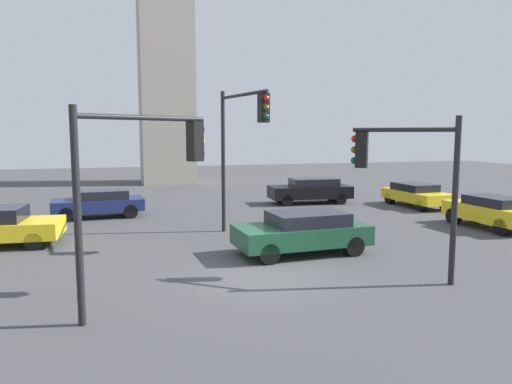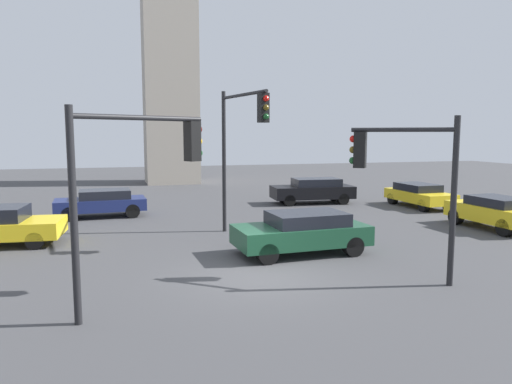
{
  "view_description": "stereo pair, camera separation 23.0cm",
  "coord_description": "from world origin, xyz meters",
  "views": [
    {
      "loc": [
        -4.06,
        -12.68,
        4.02
      ],
      "look_at": [
        0.94,
        3.77,
        1.94
      ],
      "focal_mm": 33.62,
      "sensor_mm": 36.0,
      "label": 1
    },
    {
      "loc": [
        -3.84,
        -12.75,
        4.02
      ],
      "look_at": [
        0.94,
        3.77,
        1.94
      ],
      "focal_mm": 33.62,
      "sensor_mm": 36.0,
      "label": 2
    }
  ],
  "objects": [
    {
      "name": "traffic_light_0",
      "position": [
        0.66,
        4.82,
        4.08
      ],
      "size": [
        0.9,
        3.8,
        5.73
      ],
      "rotation": [
        0.0,
        0.0,
        -1.39
      ],
      "color": "black",
      "rests_on": "ground_plane"
    },
    {
      "name": "car_1",
      "position": [
        2.07,
        2.04,
        0.76
      ],
      "size": [
        4.52,
        2.23,
        1.41
      ],
      "rotation": [
        0.0,
        0.0,
        3.19
      ],
      "color": "#19472D",
      "rests_on": "ground_plane"
    },
    {
      "name": "ground_plane",
      "position": [
        0.0,
        0.0,
        0.0
      ],
      "size": [
        95.57,
        95.57,
        0.0
      ],
      "primitive_type": "plane",
      "color": "#424244"
    },
    {
      "name": "car_5",
      "position": [
        11.48,
        3.73,
        0.76
      ],
      "size": [
        1.97,
        4.07,
        1.4
      ],
      "rotation": [
        0.0,
        0.0,
        1.61
      ],
      "color": "yellow",
      "rests_on": "ground_plane"
    },
    {
      "name": "traffic_light_2",
      "position": [
        -3.31,
        -1.44,
        3.32
      ],
      "size": [
        3.09,
        1.92,
        4.62
      ],
      "rotation": [
        0.0,
        0.0,
        0.53
      ],
      "color": "black",
      "rests_on": "ground_plane"
    },
    {
      "name": "car_2",
      "position": [
        -4.64,
        11.5,
        0.72
      ],
      "size": [
        4.32,
        2.08,
        1.33
      ],
      "rotation": [
        0.0,
        0.0,
        3.2
      ],
      "color": "navy",
      "rests_on": "ground_plane"
    },
    {
      "name": "car_3",
      "position": [
        12.16,
        10.01,
        0.7
      ],
      "size": [
        1.92,
        4.26,
        1.29
      ],
      "rotation": [
        0.0,
        0.0,
        -1.55
      ],
      "color": "yellow",
      "rests_on": "ground_plane"
    },
    {
      "name": "traffic_light_1",
      "position": [
        3.55,
        -1.45,
        3.12
      ],
      "size": [
        2.29,
        1.8,
        4.5
      ],
      "rotation": [
        0.0,
        0.0,
        2.49
      ],
      "color": "black",
      "rests_on": "ground_plane"
    },
    {
      "name": "car_4",
      "position": [
        7.07,
        12.92,
        0.78
      ],
      "size": [
        4.84,
        2.3,
        1.46
      ],
      "rotation": [
        0.0,
        0.0,
        3.06
      ],
      "color": "black",
      "rests_on": "ground_plane"
    }
  ]
}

